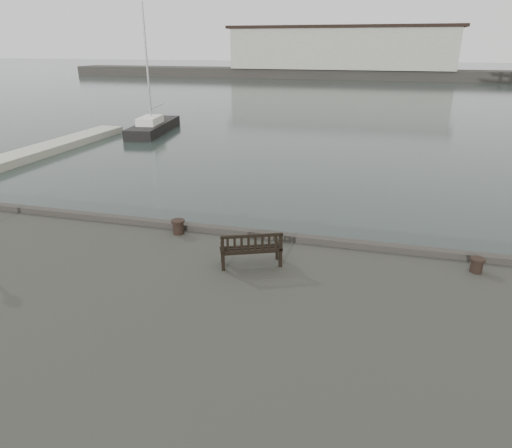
# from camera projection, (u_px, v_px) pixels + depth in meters

# --- Properties ---
(ground) EXTENTS (400.00, 400.00, 0.00)m
(ground) POSITION_uv_depth(u_px,v_px,m) (299.00, 286.00, 14.00)
(ground) COLOR black
(ground) RESTS_ON ground
(pontoon) EXTENTS (2.00, 24.00, 0.50)m
(pontoon) POSITION_uv_depth(u_px,v_px,m) (5.00, 162.00, 27.79)
(pontoon) COLOR #B7B7AA
(pontoon) RESTS_ON ground
(breakwater) EXTENTS (140.00, 9.50, 12.20)m
(breakwater) POSITION_uv_depth(u_px,v_px,m) (356.00, 58.00, 96.08)
(breakwater) COLOR #383530
(breakwater) RESTS_ON ground
(bench) EXTENTS (1.66, 1.12, 0.91)m
(bench) POSITION_uv_depth(u_px,v_px,m) (251.00, 255.00, 11.75)
(bench) COLOR black
(bench) RESTS_ON quay
(bollard_left) EXTENTS (0.47, 0.47, 0.44)m
(bollard_left) POSITION_uv_depth(u_px,v_px,m) (178.00, 227.00, 13.74)
(bollard_left) COLOR black
(bollard_left) RESTS_ON quay
(bollard_right) EXTENTS (0.40, 0.40, 0.38)m
(bollard_right) POSITION_uv_depth(u_px,v_px,m) (477.00, 265.00, 11.42)
(bollard_right) COLOR black
(bollard_right) RESTS_ON quay
(yacht_d) EXTENTS (3.42, 8.48, 10.56)m
(yacht_d) POSITION_uv_depth(u_px,v_px,m) (154.00, 129.00, 38.41)
(yacht_d) COLOR black
(yacht_d) RESTS_ON ground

